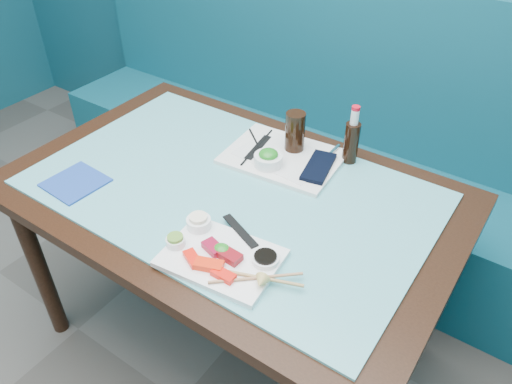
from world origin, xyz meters
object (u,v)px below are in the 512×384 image
Objects in this scene: booth_bench at (340,163)px; seaweed_bowl at (268,160)px; sashimi_plate at (221,258)px; serving_tray at (283,157)px; cola_bottle_body at (351,143)px; blue_napkin at (75,183)px; cola_glass at (295,132)px; dining_table at (231,210)px.

booth_bench reaches higher than seaweed_bowl.
sashimi_plate is 0.51m from serving_tray.
cola_bottle_body is 0.85× the size of blue_napkin.
cola_bottle_body reaches higher than sashimi_plate.
cola_glass is at bearing -83.77° from booth_bench.
booth_bench is 0.80m from seaweed_bowl.
serving_tray is at bearing 97.43° from sashimi_plate.
booth_bench reaches higher than blue_napkin.
serving_tray reaches higher than blue_napkin.
booth_bench is at bearing 90.12° from serving_tray.
seaweed_bowl is 0.69× the size of cola_glass.
dining_table is 0.25m from serving_tray.
cola_bottle_body is at bearing 77.38° from sashimi_plate.
cola_bottle_body is (0.19, 0.12, 0.06)m from serving_tray.
seaweed_bowl is at bearing -98.75° from cola_glass.
sashimi_plate is 0.80× the size of serving_tray.
sashimi_plate is 0.58m from blue_napkin.
cola_bottle_body is at bearing 18.83° from cola_glass.
seaweed_bowl is 0.62m from blue_napkin.
cola_glass is at bearing 95.10° from sashimi_plate.
booth_bench is at bearing 69.34° from blue_napkin.
blue_napkin is (-0.41, -0.26, 0.09)m from dining_table.
serving_tray is 2.65× the size of cola_bottle_body.
seaweed_bowl reaches higher than blue_napkin.
booth_bench is at bearing 93.39° from seaweed_bowl.
cola_glass is (-0.11, 0.55, 0.07)m from sashimi_plate.
booth_bench is 8.01× the size of serving_tray.
cola_bottle_body is 0.89m from blue_napkin.
seaweed_bowl is at bearing -136.08° from cola_bottle_body.
dining_table is 4.69× the size of sashimi_plate.
blue_napkin is at bearing 173.35° from sashimi_plate.
serving_tray is at bearing -100.30° from cola_glass.
serving_tray is 0.23m from cola_bottle_body.
seaweed_bowl is (-0.01, -0.07, 0.03)m from serving_tray.
sashimi_plate reaches higher than blue_napkin.
seaweed_bowl is at bearing -102.22° from serving_tray.
serving_tray reaches higher than dining_table.
booth_bench reaches higher than cola_glass.
blue_napkin is (-0.47, -0.54, -0.08)m from cola_glass.
cola_bottle_body is at bearing 42.79° from blue_napkin.
cola_glass is 0.73m from blue_napkin.
serving_tray is at bearing -85.26° from booth_bench.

